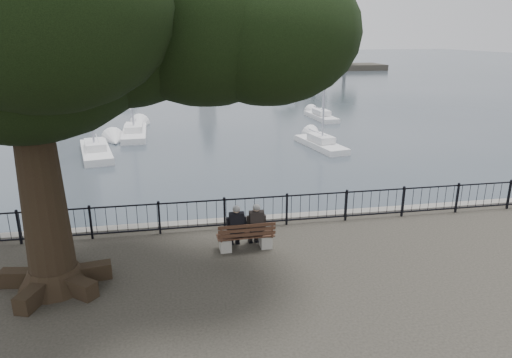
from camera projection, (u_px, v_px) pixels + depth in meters
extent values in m
cube|color=slate|center=(253.00, 235.00, 15.18)|extent=(200.00, 0.40, 1.20)
plane|color=#29353F|center=(182.00, 64.00, 109.12)|extent=(260.00, 260.00, 0.00)
cube|color=black|center=(256.00, 198.00, 14.27)|extent=(22.00, 0.04, 0.04)
cube|color=black|center=(256.00, 222.00, 14.52)|extent=(22.00, 0.04, 0.04)
cube|color=gray|center=(225.00, 244.00, 12.91)|extent=(0.33, 0.41, 0.37)
cube|color=gray|center=(266.00, 241.00, 13.14)|extent=(0.33, 0.41, 0.37)
cube|color=#382115|center=(246.00, 235.00, 12.96)|extent=(1.64, 0.49, 0.04)
cube|color=#382115|center=(247.00, 230.00, 12.65)|extent=(1.63, 0.08, 0.36)
cube|color=black|center=(236.00, 233.00, 12.88)|extent=(0.33, 0.28, 0.22)
cube|color=black|center=(237.00, 223.00, 12.69)|extent=(0.40, 0.23, 0.54)
sphere|color=tan|center=(236.00, 210.00, 12.61)|extent=(0.21, 0.21, 0.21)
ellipsoid|color=gray|center=(236.00, 209.00, 12.58)|extent=(0.22, 0.22, 0.18)
cube|color=black|center=(235.00, 239.00, 13.22)|extent=(0.30, 0.40, 0.41)
cube|color=black|center=(256.00, 231.00, 12.99)|extent=(0.33, 0.28, 0.22)
cube|color=black|center=(257.00, 221.00, 12.80)|extent=(0.40, 0.23, 0.54)
sphere|color=tan|center=(256.00, 208.00, 12.72)|extent=(0.21, 0.21, 0.21)
ellipsoid|color=gray|center=(257.00, 207.00, 12.69)|extent=(0.22, 0.22, 0.18)
cube|color=black|center=(254.00, 237.00, 13.33)|extent=(0.30, 0.40, 0.41)
cone|color=black|center=(55.00, 276.00, 11.09)|extent=(1.73, 1.73, 0.51)
cone|color=black|center=(38.00, 165.00, 10.24)|extent=(1.12, 1.12, 6.11)
ellipsoid|color=black|center=(18.00, 32.00, 9.38)|extent=(5.90, 5.90, 4.60)
ellipsoid|color=black|center=(116.00, 13.00, 9.96)|extent=(5.29, 5.29, 4.13)
ellipsoid|color=black|center=(206.00, 23.00, 10.07)|extent=(4.68, 4.68, 3.65)
ellipsoid|color=black|center=(268.00, 33.00, 9.97)|extent=(4.07, 4.07, 3.18)
ellipsoid|color=black|center=(40.00, 7.00, 7.79)|extent=(4.68, 4.68, 3.65)
cube|color=slate|center=(65.00, 79.00, 67.44)|extent=(10.48, 10.48, 1.40)
cube|color=slate|center=(207.00, 85.00, 59.57)|extent=(5.67, 5.67, 1.40)
cube|color=gray|center=(206.00, 66.00, 58.85)|extent=(2.08, 2.45, 3.78)
cube|color=slate|center=(205.00, 49.00, 58.23)|extent=(2.45, 2.83, 0.30)
cube|color=gray|center=(205.00, 43.00, 58.25)|extent=(1.23, 2.08, 1.32)
cube|color=gray|center=(205.00, 37.00, 57.16)|extent=(1.42, 0.95, 1.51)
sphere|color=gray|center=(205.00, 29.00, 56.49)|extent=(1.61, 1.61, 1.61)
cube|color=white|center=(96.00, 153.00, 27.16)|extent=(2.69, 5.80, 0.62)
cube|color=white|center=(95.00, 145.00, 27.01)|extent=(1.59, 2.47, 0.47)
cylinder|color=silver|center=(86.00, 72.00, 25.42)|extent=(0.12, 0.12, 8.92)
cube|color=white|center=(135.00, 135.00, 32.17)|extent=(1.81, 5.78, 0.64)
cube|color=white|center=(134.00, 128.00, 32.02)|extent=(1.25, 2.38, 0.48)
cylinder|color=silver|center=(126.00, 36.00, 29.86)|extent=(0.13, 0.13, 12.70)
cube|color=white|center=(321.00, 146.00, 28.96)|extent=(2.26, 5.07, 0.54)
cube|color=white|center=(321.00, 138.00, 28.81)|extent=(1.36, 2.15, 0.41)
cylinder|color=silver|center=(326.00, 66.00, 27.21)|extent=(0.11, 0.11, 9.29)
cube|color=white|center=(321.00, 118.00, 38.72)|extent=(1.68, 4.80, 0.52)
cube|color=white|center=(321.00, 112.00, 38.57)|extent=(1.11, 1.99, 0.39)
cylinder|color=silver|center=(324.00, 67.00, 37.21)|extent=(0.10, 0.10, 7.77)
cube|color=white|center=(66.00, 113.00, 40.96)|extent=(2.14, 5.10, 0.55)
cube|color=white|center=(65.00, 108.00, 40.81)|extent=(1.32, 2.15, 0.41)
cylinder|color=silver|center=(57.00, 54.00, 39.14)|extent=(0.11, 0.11, 9.70)
cube|color=white|center=(279.00, 99.00, 49.88)|extent=(2.16, 5.67, 0.61)
cube|color=white|center=(279.00, 95.00, 49.73)|extent=(1.38, 2.37, 0.46)
cylinder|color=silver|center=(281.00, 46.00, 47.89)|extent=(0.12, 0.12, 10.64)
cube|color=white|center=(129.00, 106.00, 45.19)|extent=(1.99, 4.86, 0.52)
cube|color=white|center=(128.00, 101.00, 45.04)|extent=(1.23, 2.04, 0.39)
cylinder|color=silver|center=(124.00, 53.00, 43.41)|extent=(0.10, 0.10, 9.53)
cube|color=#2A2721|center=(310.00, 68.00, 91.63)|extent=(30.00, 8.00, 1.20)
cylinder|color=black|center=(288.00, 55.00, 88.15)|extent=(0.70, 0.70, 4.00)
ellipsoid|color=black|center=(289.00, 34.00, 86.94)|extent=(5.20, 5.20, 4.16)
cylinder|color=black|center=(315.00, 55.00, 91.05)|extent=(0.70, 0.70, 4.00)
ellipsoid|color=black|center=(316.00, 34.00, 89.83)|extent=(5.20, 5.20, 4.16)
cylinder|color=black|center=(345.00, 55.00, 91.12)|extent=(0.70, 0.70, 4.00)
ellipsoid|color=black|center=(347.00, 34.00, 89.91)|extent=(5.20, 5.20, 4.16)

